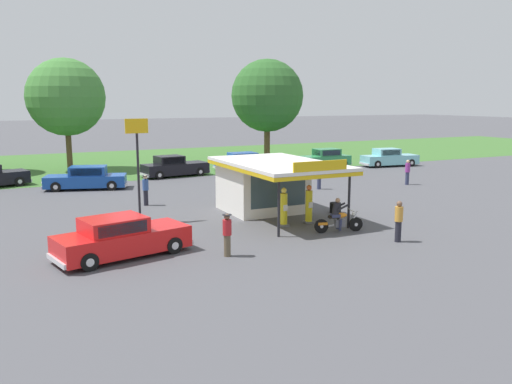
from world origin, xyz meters
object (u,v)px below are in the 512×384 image
(parked_car_back_row_far_left, at_px, (245,162))
(bystander_admiring_sedan, at_px, (227,234))
(parked_car_back_row_centre_right, at_px, (174,167))
(roadside_pole_sign, at_px, (138,152))
(parked_car_back_row_centre_left, at_px, (324,159))
(spare_tire_stack, at_px, (335,208))
(gas_pump_offside, at_px, (309,206))
(motorcycle_with_rider, at_px, (338,218))
(featured_classic_sedan, at_px, (121,238))
(parked_car_back_row_far_right, at_px, (86,179))
(bystander_standing_back_lot, at_px, (146,189))
(parked_car_back_row_right, at_px, (389,158))
(bystander_strolling_foreground, at_px, (408,171))
(gas_pump_nearside, at_px, (284,209))
(bystander_leaning_by_kiosk, at_px, (319,177))
(bystander_chatting_near_pumps, at_px, (399,220))

(parked_car_back_row_far_left, height_order, bystander_admiring_sedan, bystander_admiring_sedan)
(parked_car_back_row_centre_right, bearing_deg, roadside_pole_sign, -113.41)
(parked_car_back_row_centre_left, relative_size, parked_car_back_row_centre_right, 0.94)
(spare_tire_stack, bearing_deg, gas_pump_offside, -150.72)
(motorcycle_with_rider, relative_size, featured_classic_sedan, 0.41)
(motorcycle_with_rider, height_order, parked_car_back_row_far_right, motorcycle_with_rider)
(parked_car_back_row_centre_right, distance_m, bystander_standing_back_lot, 11.59)
(featured_classic_sedan, distance_m, bystander_admiring_sedan, 4.04)
(parked_car_back_row_centre_right, bearing_deg, bystander_admiring_sedan, -102.06)
(bystander_standing_back_lot, relative_size, roadside_pole_sign, 0.35)
(gas_pump_offside, bearing_deg, parked_car_back_row_far_right, 118.61)
(parked_car_back_row_right, bearing_deg, bystander_strolling_foreground, -123.37)
(gas_pump_nearside, relative_size, bystander_leaning_by_kiosk, 1.17)
(bystander_chatting_near_pumps, bearing_deg, bystander_admiring_sedan, 170.33)
(motorcycle_with_rider, bearing_deg, featured_classic_sedan, 176.97)
(parked_car_back_row_centre_right, relative_size, parked_car_back_row_right, 0.99)
(gas_pump_offside, distance_m, bystander_leaning_by_kiosk, 10.03)
(roadside_pole_sign, bearing_deg, bystander_standing_back_lot, 71.62)
(parked_car_back_row_centre_left, height_order, bystander_strolling_foreground, bystander_strolling_foreground)
(parked_car_back_row_centre_right, relative_size, roadside_pole_sign, 1.08)
(gas_pump_offside, xyz_separation_m, bystander_strolling_foreground, (12.50, 7.02, 0.08))
(parked_car_back_row_right, relative_size, bystander_leaning_by_kiosk, 3.47)
(featured_classic_sedan, height_order, bystander_chatting_near_pumps, bystander_chatting_near_pumps)
(parked_car_back_row_far_left, xyz_separation_m, bystander_leaning_by_kiosk, (0.30, -11.10, 0.15))
(bystander_admiring_sedan, bearing_deg, parked_car_back_row_right, 38.67)
(bystander_admiring_sedan, distance_m, bystander_chatting_near_pumps, 7.40)
(bystander_strolling_foreground, distance_m, bystander_leaning_by_kiosk, 6.75)
(bystander_strolling_foreground, distance_m, spare_tire_stack, 11.45)
(parked_car_back_row_right, xyz_separation_m, bystander_leaning_by_kiosk, (-12.52, -7.79, 0.10))
(gas_pump_nearside, distance_m, bystander_admiring_sedan, 5.45)
(parked_car_back_row_right, height_order, bystander_chatting_near_pumps, bystander_chatting_near_pumps)
(gas_pump_nearside, height_order, parked_car_back_row_centre_left, gas_pump_nearside)
(parked_car_back_row_right, relative_size, bystander_admiring_sedan, 3.30)
(gas_pump_nearside, bearing_deg, parked_car_back_row_far_right, 114.38)
(bystander_admiring_sedan, distance_m, spare_tire_stack, 9.53)
(parked_car_back_row_right, height_order, bystander_admiring_sedan, bystander_admiring_sedan)
(featured_classic_sedan, xyz_separation_m, spare_tire_stack, (11.88, 3.02, -0.46))
(parked_car_back_row_far_left, distance_m, bystander_admiring_sedan, 25.23)
(gas_pump_offside, distance_m, parked_car_back_row_far_right, 17.13)
(parked_car_back_row_right, bearing_deg, parked_car_back_row_far_right, -178.07)
(parked_car_back_row_centre_right, bearing_deg, featured_classic_sedan, -112.57)
(bystander_leaning_by_kiosk, bearing_deg, bystander_strolling_foreground, -9.59)
(gas_pump_offside, height_order, bystander_admiring_sedan, gas_pump_offside)
(parked_car_back_row_centre_left, relative_size, parked_car_back_row_far_right, 0.90)
(gas_pump_nearside, relative_size, bystander_strolling_foreground, 1.05)
(featured_classic_sedan, xyz_separation_m, bystander_leaning_by_kiosk, (15.19, 9.75, 0.10))
(parked_car_back_row_centre_left, distance_m, bystander_chatting_near_pumps, 25.15)
(gas_pump_offside, bearing_deg, roadside_pole_sign, 151.67)
(parked_car_back_row_centre_left, xyz_separation_m, parked_car_back_row_centre_right, (-13.77, 0.27, -0.01))
(parked_car_back_row_right, height_order, bystander_leaning_by_kiosk, parked_car_back_row_right)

